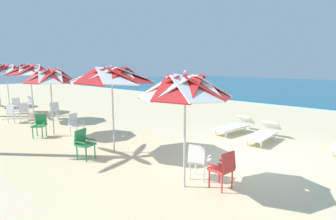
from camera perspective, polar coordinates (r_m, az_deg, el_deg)
The scene contains 18 objects.
ground_plane at distance 8.49m, azimuth 16.29°, elevation -9.70°, with size 80.00×80.00×0.00m, color beige.
beach_umbrella_0 at distance 5.88m, azimuth 3.58°, elevation 4.55°, with size 2.03×2.03×2.60m.
plastic_chair_0 at distance 6.69m, azimuth 6.37°, elevation -10.09°, with size 0.54×0.56×0.87m.
plastic_chair_1 at distance 6.27m, azimuth 11.41°, elevation -11.57°, with size 0.51×0.48×0.87m.
beach_umbrella_1 at distance 8.53m, azimuth -11.53°, elevation 6.89°, with size 2.56×2.56×2.71m.
plastic_chair_2 at distance 8.40m, azimuth -17.01°, elevation -6.39°, with size 0.56×0.54×0.87m.
beach_umbrella_2 at distance 11.40m, azimuth -23.18°, elevation 6.35°, with size 2.02×2.02×2.66m.
plastic_chair_3 at distance 11.54m, azimuth -24.97°, elevation -2.62°, with size 0.63×0.63×0.87m.
plastic_chair_4 at distance 11.14m, azimuth -18.56°, elevation -2.63°, with size 0.58×0.55×0.87m.
beach_umbrella_3 at distance 14.84m, azimuth -26.58°, elevation 7.34°, with size 2.29×2.29×2.80m.
plastic_chair_5 at distance 14.86m, azimuth -29.45°, elevation -0.45°, with size 0.61×0.62×0.87m.
plastic_chair_6 at distance 15.03m, azimuth -22.55°, elevation 0.14°, with size 0.52×0.50×0.87m.
plastic_chair_7 at distance 15.33m, azimuth -27.66°, elevation -0.05°, with size 0.61×0.59×0.87m.
beach_umbrella_4 at distance 18.05m, azimuth -30.45°, elevation 7.20°, with size 2.09×2.09×2.80m.
plastic_chair_8 at distance 17.72m, azimuth -29.06°, elevation 0.98°, with size 0.63×0.63×0.87m.
plastic_chair_9 at distance 18.10m, azimuth -26.80°, elevation 1.30°, with size 0.55×0.57×0.87m.
sun_lounger_1 at distance 10.47m, azimuth 19.07°, elevation -4.62°, with size 0.79×2.19×0.62m.
sun_lounger_2 at distance 11.42m, azimuth 13.43°, elevation -3.22°, with size 0.81×2.19×0.62m.
Camera 1 is at (3.61, -7.19, 2.71)m, focal length 29.50 mm.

